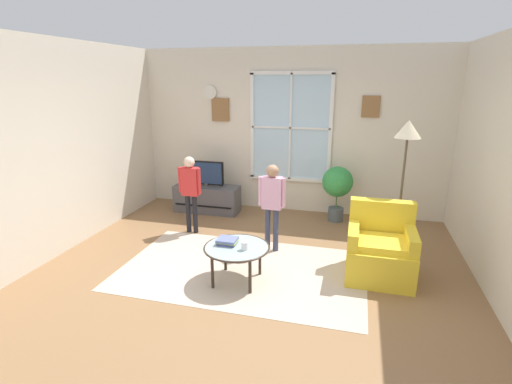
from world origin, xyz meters
TOP-DOWN VIEW (x-y plane):
  - ground_plane at (0.00, 0.00)m, footprint 5.84×5.88m
  - back_wall at (-0.00, 2.69)m, footprint 5.24×0.17m
  - side_wall_left at (-2.68, 0.00)m, footprint 0.12×5.28m
  - area_rug at (-0.12, 0.21)m, footprint 2.98×1.82m
  - tv_stand at (-1.35, 2.15)m, footprint 1.14×0.42m
  - television at (-1.35, 2.15)m, footprint 0.63×0.08m
  - armchair at (1.50, 0.51)m, footprint 0.76×0.74m
  - coffee_table at (-0.10, -0.06)m, footprint 0.76×0.76m
  - book_stack at (-0.23, -0.01)m, footprint 0.23×0.20m
  - cup at (0.01, -0.11)m, footprint 0.07×0.07m
  - remote_near_books at (-0.20, -0.02)m, footprint 0.06×0.14m
  - person_red_shirt at (-1.22, 1.19)m, footprint 0.36×0.16m
  - person_pink_shirt at (0.11, 0.87)m, footprint 0.36×0.17m
  - potted_plant_by_window at (0.88, 2.27)m, footprint 0.50×0.50m
  - floor_lamp at (1.74, 1.18)m, footprint 0.32×0.32m

SIDE VIEW (x-z plane):
  - ground_plane at x=0.00m, z-range -0.02..0.00m
  - area_rug at x=-0.12m, z-range 0.00..0.01m
  - tv_stand at x=-1.35m, z-range 0.00..0.47m
  - armchair at x=1.50m, z-range -0.11..0.76m
  - coffee_table at x=-0.10m, z-range 0.19..0.63m
  - remote_near_books at x=-0.20m, z-range 0.44..0.46m
  - book_stack at x=-0.23m, z-range 0.44..0.50m
  - cup at x=0.01m, z-range 0.44..0.53m
  - potted_plant_by_window at x=0.88m, z-range 0.15..1.07m
  - television at x=-1.35m, z-range 0.48..0.92m
  - person_red_shirt at x=-1.22m, z-range 0.15..1.33m
  - person_pink_shirt at x=0.11m, z-range 0.15..1.36m
  - side_wall_left at x=-2.68m, z-range 0.00..2.79m
  - back_wall at x=0.00m, z-range 0.01..2.79m
  - floor_lamp at x=1.74m, z-range 0.61..2.40m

